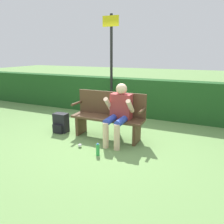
{
  "coord_description": "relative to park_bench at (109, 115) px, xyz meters",
  "views": [
    {
      "loc": [
        1.84,
        -3.87,
        1.74
      ],
      "look_at": [
        0.15,
        -0.1,
        0.61
      ],
      "focal_mm": 35.0,
      "sensor_mm": 36.0,
      "label": 1
    }
  ],
  "objects": [
    {
      "name": "hedge_back",
      "position": [
        0.0,
        1.81,
        0.04
      ],
      "size": [
        12.0,
        0.41,
        1.04
      ],
      "color": "#1E4C1E",
      "rests_on": "ground"
    },
    {
      "name": "backpack",
      "position": [
        -1.11,
        -0.17,
        -0.28
      ],
      "size": [
        0.31,
        0.26,
        0.43
      ],
      "color": "black",
      "rests_on": "ground"
    },
    {
      "name": "person_seated",
      "position": [
        0.29,
        -0.14,
        0.17
      ],
      "size": [
        0.54,
        0.65,
        1.16
      ],
      "color": "#993333",
      "rests_on": "ground"
    },
    {
      "name": "litter_crumple",
      "position": [
        -0.27,
        -0.71,
        -0.44
      ],
      "size": [
        0.07,
        0.07,
        0.07
      ],
      "color": "silver",
      "rests_on": "ground"
    },
    {
      "name": "park_bench",
      "position": [
        0.0,
        0.0,
        0.0
      ],
      "size": [
        1.52,
        0.41,
        0.95
      ],
      "color": "#513823",
      "rests_on": "ground"
    },
    {
      "name": "signpost",
      "position": [
        -0.59,
        1.44,
        1.06
      ],
      "size": [
        0.44,
        0.09,
        2.67
      ],
      "color": "black",
      "rests_on": "ground"
    },
    {
      "name": "water_bottle",
      "position": [
        0.19,
        -0.87,
        -0.38
      ],
      "size": [
        0.06,
        0.06,
        0.22
      ],
      "color": "green",
      "rests_on": "ground"
    },
    {
      "name": "ground_plane",
      "position": [
        0.0,
        -0.07,
        -0.48
      ],
      "size": [
        40.0,
        40.0,
        0.0
      ],
      "primitive_type": "plane",
      "color": "#668E4C"
    }
  ]
}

